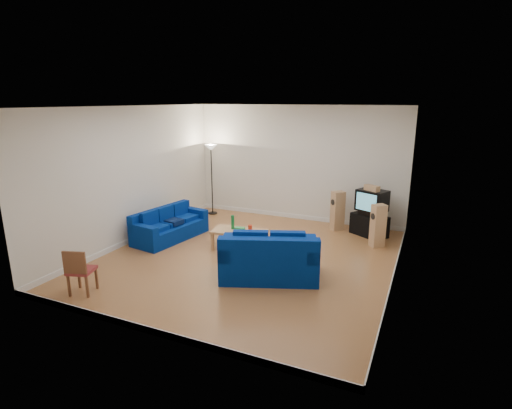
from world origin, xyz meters
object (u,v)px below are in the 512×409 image
at_px(sofa_loveseat, 269,261).
at_px(coffee_table, 240,233).
at_px(television, 372,200).
at_px(tv_stand, 369,225).
at_px(sofa_three_seat, 169,227).

xyz_separation_m(sofa_loveseat, coffee_table, (-1.19, 1.15, 0.05)).
bearing_deg(television, sofa_loveseat, -88.16).
distance_m(coffee_table, television, 3.44).
height_order(coffee_table, tv_stand, tv_stand).
bearing_deg(sofa_loveseat, coffee_table, 115.04).
relative_size(sofa_loveseat, coffee_table, 1.61).
height_order(sofa_three_seat, television, television).
xyz_separation_m(sofa_three_seat, television, (4.51, 2.26, 0.63)).
distance_m(sofa_three_seat, tv_stand, 5.01).
bearing_deg(tv_stand, coffee_table, -107.62).
bearing_deg(sofa_loveseat, television, 46.73).
distance_m(sofa_loveseat, coffee_table, 1.66).
height_order(sofa_three_seat, sofa_loveseat, sofa_loveseat).
xyz_separation_m(sofa_loveseat, tv_stand, (1.37, 3.33, -0.08)).
distance_m(sofa_three_seat, television, 5.08).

